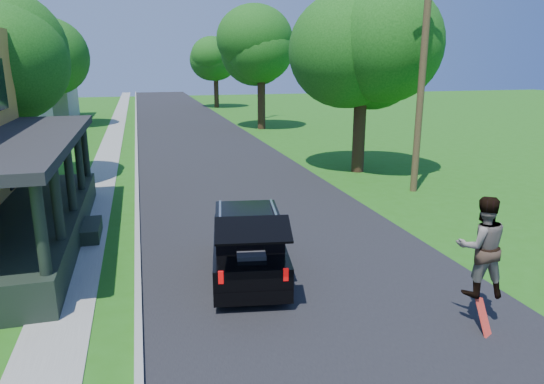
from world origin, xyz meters
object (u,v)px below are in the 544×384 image
object	(u,v)px
black_suv	(248,245)
skateboarder	(481,246)
utility_pole_near	(422,71)
tree_right_near	(362,49)

from	to	relation	value
black_suv	skateboarder	world-z (taller)	skateboarder
skateboarder	utility_pole_near	distance (m)	10.87
skateboarder	tree_right_near	xyz separation A→B (m)	(3.66, 13.47, 4.04)
black_suv	utility_pole_near	distance (m)	10.98
skateboarder	utility_pole_near	bearing A→B (deg)	-100.42
skateboarder	black_suv	bearing A→B (deg)	-26.73
black_suv	tree_right_near	bearing A→B (deg)	62.59
skateboarder	utility_pole_near	xyz separation A→B (m)	(4.33, 9.46, 3.13)
skateboarder	utility_pole_near	size ratio (longest dim) A/B	0.22
tree_right_near	utility_pole_near	world-z (taller)	utility_pole_near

